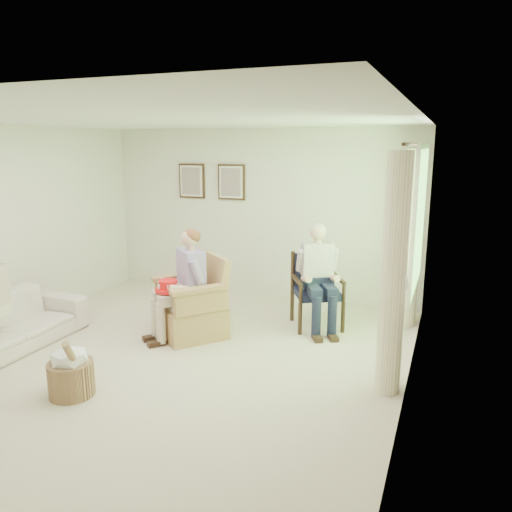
% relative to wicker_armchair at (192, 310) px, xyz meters
% --- Properties ---
extents(floor, '(5.50, 5.50, 0.00)m').
position_rel_wicker_armchair_xyz_m(floor, '(0.14, -0.82, -0.32)').
color(floor, beige).
rests_on(floor, ground).
extents(back_wall, '(5.00, 0.04, 2.60)m').
position_rel_wicker_armchair_xyz_m(back_wall, '(0.14, 1.93, 0.98)').
color(back_wall, silver).
rests_on(back_wall, ground).
extents(right_wall, '(0.04, 5.50, 2.60)m').
position_rel_wicker_armchair_xyz_m(right_wall, '(2.64, -0.82, 0.98)').
color(right_wall, silver).
rests_on(right_wall, ground).
extents(ceiling, '(5.00, 5.50, 0.02)m').
position_rel_wicker_armchair_xyz_m(ceiling, '(0.14, -0.82, 2.28)').
color(ceiling, white).
rests_on(ceiling, back_wall).
extents(window, '(0.13, 2.50, 1.63)m').
position_rel_wicker_armchair_xyz_m(window, '(2.61, 0.38, 1.27)').
color(window, '#2D6B23').
rests_on(window, right_wall).
extents(curtain_left, '(0.34, 0.34, 2.30)m').
position_rel_wicker_armchair_xyz_m(curtain_left, '(2.47, -0.60, 0.83)').
color(curtain_left, '#F8E3C2').
rests_on(curtain_left, ground).
extents(curtain_right, '(0.34, 0.34, 2.30)m').
position_rel_wicker_armchair_xyz_m(curtain_right, '(2.47, 1.36, 0.83)').
color(curtain_right, '#F8E3C2').
rests_on(curtain_right, ground).
extents(framed_print_left, '(0.45, 0.05, 0.55)m').
position_rel_wicker_armchair_xyz_m(framed_print_left, '(-1.01, 1.89, 1.46)').
color(framed_print_left, '#382114').
rests_on(framed_print_left, back_wall).
extents(framed_print_right, '(0.45, 0.05, 0.55)m').
position_rel_wicker_armchair_xyz_m(framed_print_right, '(-0.31, 1.89, 1.46)').
color(framed_print_right, '#382114').
rests_on(framed_print_right, back_wall).
extents(wicker_armchair, '(0.78, 0.78, 1.00)m').
position_rel_wicker_armchair_xyz_m(wicker_armchair, '(0.00, 0.00, 0.00)').
color(wicker_armchair, tan).
rests_on(wicker_armchair, ground).
extents(wood_armchair, '(0.61, 0.57, 0.94)m').
position_rel_wicker_armchair_xyz_m(wood_armchair, '(1.38, 0.94, 0.20)').
color(wood_armchair, black).
rests_on(wood_armchair, ground).
extents(person_wicker, '(0.40, 0.62, 1.33)m').
position_rel_wicker_armchair_xyz_m(person_wicker, '(0.00, -0.13, 0.46)').
color(person_wicker, beige).
rests_on(person_wicker, ground).
extents(person_dark, '(0.40, 0.63, 1.35)m').
position_rel_wicker_armchair_xyz_m(person_dark, '(1.38, 0.78, 0.47)').
color(person_dark, '#171C33').
rests_on(person_dark, ground).
extents(red_hat, '(0.31, 0.31, 0.14)m').
position_rel_wicker_armchair_xyz_m(red_hat, '(-0.17, -0.28, 0.36)').
color(red_hat, red).
rests_on(red_hat, person_wicker).
extents(hatbox, '(0.48, 0.48, 0.63)m').
position_rel_wicker_armchair_xyz_m(hatbox, '(-0.32, -1.82, -0.07)').
color(hatbox, tan).
rests_on(hatbox, ground).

